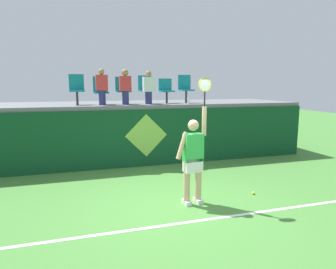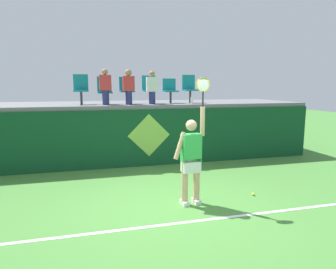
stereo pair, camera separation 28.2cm
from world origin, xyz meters
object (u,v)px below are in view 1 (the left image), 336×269
Objects in this scene: stadium_chair_0 at (77,88)px; stadium_chair_2 at (123,89)px; tennis_player at (193,157)px; tennis_ball at (253,193)px; water_bottle at (188,101)px; spectator_0 at (125,86)px; stadium_chair_1 at (101,89)px; stadium_chair_5 at (185,87)px; stadium_chair_3 at (146,88)px; spectator_1 at (102,86)px; spectator_2 at (149,87)px; stadium_chair_4 at (166,89)px.

stadium_chair_2 is (1.39, -0.00, -0.03)m from stadium_chair_0.
tennis_ball is (1.48, 0.08, -0.94)m from tennis_player.
water_bottle is 0.21× the size of spectator_0.
stadium_chair_0 is 0.71m from stadium_chair_1.
spectator_0 is at bearing -167.40° from stadium_chair_5.
tennis_player is 4.53m from stadium_chair_1.
spectator_0 is at bearing -147.51° from stadium_chair_3.
spectator_1 is at bearing -148.82° from stadium_chair_2.
stadium_chair_3 reaches higher than stadium_chair_2.
stadium_chair_5 is 0.88× the size of spectator_1.
spectator_1 reaches higher than stadium_chair_1.
stadium_chair_2 is (0.68, -0.00, 0.02)m from stadium_chair_1.
stadium_chair_5 is at bearing 12.60° from spectator_0.
stadium_chair_1 is 1.47m from spectator_2.
stadium_chair_4 reaches higher than tennis_ball.
spectator_0 reaches higher than water_bottle.
spectator_1 is (-2.10, -0.41, 0.09)m from stadium_chair_4.
spectator_1 is at bearing -179.58° from spectator_2.
tennis_player is 4.53m from stadium_chair_5.
spectator_0 reaches higher than spectator_2.
spectator_2 is (1.41, 0.01, -0.02)m from spectator_1.
tennis_ball is at bearing -88.25° from stadium_chair_5.
water_bottle is at bearing -15.29° from stadium_chair_1.
stadium_chair_0 is at bearing 117.34° from tennis_player.
water_bottle reaches higher than tennis_ball.
tennis_ball is at bearing -58.15° from spectator_0.
stadium_chair_0 is (-3.60, 4.03, 2.28)m from tennis_ball.
water_bottle is at bearing -103.19° from stadium_chair_5.
stadium_chair_0 reaches higher than stadium_chair_2.
spectator_2 is at bearing 112.26° from tennis_ball.
stadium_chair_5 is (2.77, 0.00, 0.06)m from stadium_chair_1.
tennis_ball is 0.06× the size of spectator_2.
stadium_chair_1 is at bearing 109.05° from tennis_player.
spectator_0 reaches higher than stadium_chair_4.
stadium_chair_1 reaches higher than water_bottle.
stadium_chair_4 is 0.68m from stadium_chair_5.
stadium_chair_0 reaches higher than stadium_chair_3.
stadium_chair_1 is 1.00× the size of stadium_chair_2.
tennis_ball is 4.80m from spectator_0.
spectator_0 is 1.04× the size of spectator_2.
stadium_chair_0 reaches higher than tennis_ball.
tennis_ball is 4.66m from stadium_chair_4.
spectator_0 is at bearing 121.85° from tennis_ball.
stadium_chair_0 is 1.14× the size of stadium_chair_4.
tennis_ball is at bearing -61.20° from stadium_chair_2.
tennis_ball is at bearing -54.29° from stadium_chair_1.
spectator_1 is (-2.77, -0.42, 0.03)m from stadium_chair_5.
stadium_chair_5 reaches higher than stadium_chair_0.
stadium_chair_3 is 0.87m from spectator_0.
stadium_chair_2 is (-0.73, 4.10, 1.31)m from tennis_player.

